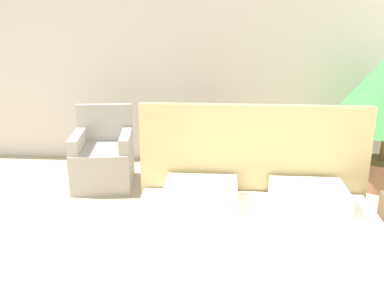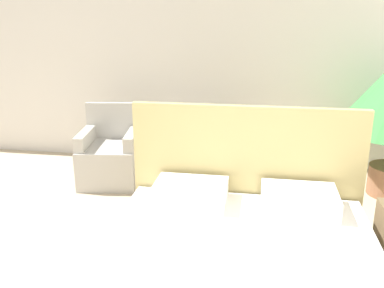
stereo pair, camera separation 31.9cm
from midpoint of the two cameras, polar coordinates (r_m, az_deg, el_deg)
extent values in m
cube|color=silver|center=(5.09, -0.01, 13.48)|extent=(10.00, 0.06, 2.90)
cube|color=white|center=(2.47, 5.39, -17.50)|extent=(1.64, 1.91, 0.21)
cube|color=tan|center=(3.27, 5.24, -4.62)|extent=(1.70, 0.06, 1.14)
cube|color=white|center=(3.05, -1.83, -6.57)|extent=(0.51, 0.39, 0.14)
cube|color=white|center=(3.07, 12.37, -6.86)|extent=(0.51, 0.39, 0.14)
cube|color=#B7B2A8|center=(4.68, -13.66, -2.93)|extent=(0.68, 0.72, 0.42)
cube|color=#B7B2A8|center=(4.84, -13.42, 2.84)|extent=(0.60, 0.14, 0.40)
cube|color=#B7B2A8|center=(4.65, -16.95, 0.36)|extent=(0.18, 0.59, 0.15)
cube|color=#B7B2A8|center=(4.56, -10.80, 0.48)|extent=(0.18, 0.59, 0.15)
cube|color=#B7B2A8|center=(4.48, -1.71, -3.34)|extent=(0.67, 0.70, 0.42)
cube|color=#B7B2A8|center=(4.63, -1.01, 2.67)|extent=(0.60, 0.12, 0.40)
cube|color=#B7B2A8|center=(4.45, -4.91, 0.32)|extent=(0.16, 0.59, 0.15)
cube|color=#B7B2A8|center=(4.35, 1.49, -0.02)|extent=(0.16, 0.59, 0.15)
cylinder|color=brown|center=(4.85, 22.08, -3.77)|extent=(0.45, 0.45, 0.30)
cylinder|color=brown|center=(4.75, 22.54, 0.05)|extent=(0.06, 0.06, 0.38)
camera|label=1|loc=(0.16, -92.39, -0.75)|focal=40.00mm
camera|label=2|loc=(0.16, 87.61, 0.75)|focal=40.00mm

